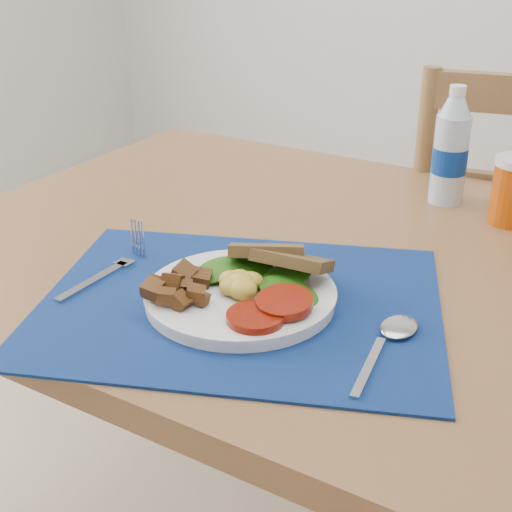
% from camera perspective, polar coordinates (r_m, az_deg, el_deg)
% --- Properties ---
extents(table, '(1.40, 0.90, 0.75)m').
position_cam_1_polar(table, '(1.11, 8.98, -4.29)').
color(table, brown).
rests_on(table, ground).
extents(chair_far, '(0.51, 0.49, 1.16)m').
position_cam_1_polar(chair_far, '(1.65, 19.49, 1.60)').
color(chair_far, brown).
rests_on(chair_far, ground).
extents(placemat, '(0.63, 0.57, 0.00)m').
position_cam_1_polar(placemat, '(0.94, -1.26, -3.76)').
color(placemat, black).
rests_on(placemat, table).
extents(breakfast_plate, '(0.25, 0.25, 0.06)m').
position_cam_1_polar(breakfast_plate, '(0.93, -1.64, -2.74)').
color(breakfast_plate, silver).
rests_on(breakfast_plate, placemat).
extents(fork, '(0.03, 0.19, 0.00)m').
position_cam_1_polar(fork, '(1.04, -11.37, -1.04)').
color(fork, '#B2B5BA').
rests_on(fork, placemat).
extents(spoon, '(0.04, 0.19, 0.01)m').
position_cam_1_polar(spoon, '(0.87, 10.68, -6.59)').
color(spoon, '#B2B5BA').
rests_on(spoon, placemat).
extents(water_bottle, '(0.06, 0.06, 0.21)m').
position_cam_1_polar(water_bottle, '(1.30, 15.29, 8.01)').
color(water_bottle, '#ADBFCC').
rests_on(water_bottle, table).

